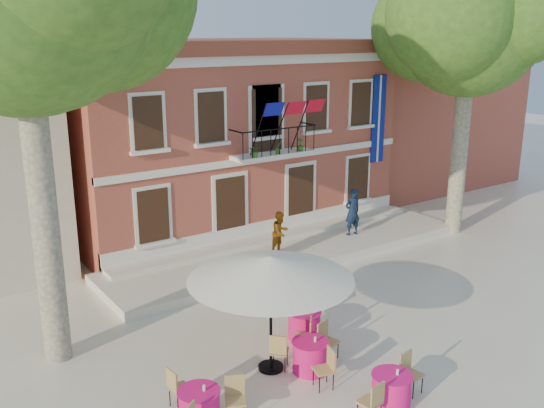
{
  "coord_description": "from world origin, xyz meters",
  "views": [
    {
      "loc": [
        -10.4,
        -12.12,
        7.8
      ],
      "look_at": [
        0.51,
        3.5,
        2.37
      ],
      "focal_mm": 40.0,
      "sensor_mm": 36.0,
      "label": 1
    }
  ],
  "objects": [
    {
      "name": "pedestrian_navy",
      "position": [
        4.72,
        4.19,
        1.21
      ],
      "size": [
        0.71,
        0.5,
        1.82
      ],
      "primitive_type": "imported",
      "rotation": [
        0.0,
        0.0,
        3.03
      ],
      "color": "#0F1B33",
      "rests_on": "terrace"
    },
    {
      "name": "patio_umbrella",
      "position": [
        -3.03,
        -1.52,
        2.59
      ],
      "size": [
        3.87,
        3.87,
        2.88
      ],
      "color": "black",
      "rests_on": "ground"
    },
    {
      "name": "terrace",
      "position": [
        2.0,
        4.4,
        0.15
      ],
      "size": [
        14.0,
        3.4,
        0.3
      ],
      "primitive_type": "cube",
      "color": "silver",
      "rests_on": "ground"
    },
    {
      "name": "cafe_table_1",
      "position": [
        -1.78,
        -4.25,
        0.42
      ],
      "size": [
        1.96,
        0.9,
        0.95
      ],
      "color": "#E51555",
      "rests_on": "ground"
    },
    {
      "name": "cafe_table_4",
      "position": [
        -1.46,
        -0.8,
        0.42
      ],
      "size": [
        1.57,
        1.73,
        0.95
      ],
      "color": "#E51555",
      "rests_on": "ground"
    },
    {
      "name": "ground",
      "position": [
        0.0,
        0.0,
        0.0
      ],
      "size": [
        90.0,
        90.0,
        0.0
      ],
      "primitive_type": "plane",
      "color": "beige",
      "rests_on": "ground"
    },
    {
      "name": "neighbor_east",
      "position": [
        14.0,
        11.0,
        3.22
      ],
      "size": [
        9.4,
        9.4,
        6.4
      ],
      "color": "#A3473A",
      "rests_on": "ground"
    },
    {
      "name": "main_building",
      "position": [
        2.0,
        9.99,
        3.78
      ],
      "size": [
        13.5,
        9.59,
        7.5
      ],
      "color": "#A3473A",
      "rests_on": "ground"
    },
    {
      "name": "pedestrian_orange",
      "position": [
        1.31,
        4.13,
        1.06
      ],
      "size": [
        0.84,
        0.71,
        1.51
      ],
      "primitive_type": "imported",
      "rotation": [
        0.0,
        0.0,
        0.21
      ],
      "color": "#C06B16",
      "rests_on": "terrace"
    },
    {
      "name": "plane_tree_east",
      "position": [
        8.99,
        2.82,
        8.1
      ],
      "size": [
        5.59,
        5.59,
        10.97
      ],
      "color": "#A59E84",
      "rests_on": "ground"
    },
    {
      "name": "cafe_table_0",
      "position": [
        -5.44,
        -2.42,
        0.43
      ],
      "size": [
        1.87,
        1.68,
        0.95
      ],
      "color": "#E51555",
      "rests_on": "ground"
    },
    {
      "name": "cafe_table_3",
      "position": [
        -2.32,
        -2.14,
        0.43
      ],
      "size": [
        1.81,
        1.81,
        0.95
      ],
      "color": "#E51555",
      "rests_on": "ground"
    }
  ]
}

